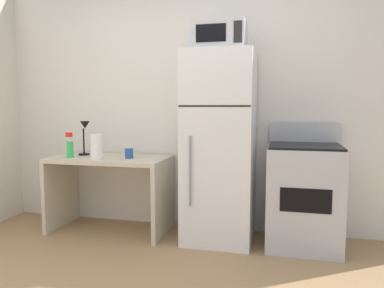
% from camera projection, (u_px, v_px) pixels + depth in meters
% --- Properties ---
extents(wall_back_white, '(5.00, 0.10, 2.60)m').
position_uv_depth(wall_back_white, '(202.00, 102.00, 3.83)').
color(wall_back_white, silver).
rests_on(wall_back_white, ground).
extents(desk, '(1.16, 0.62, 0.75)m').
position_uv_depth(desk, '(110.00, 179.00, 3.74)').
color(desk, beige).
rests_on(desk, ground).
extents(desk_lamp, '(0.14, 0.12, 0.35)m').
position_uv_depth(desk_lamp, '(85.00, 132.00, 3.82)').
color(desk_lamp, black).
rests_on(desk_lamp, desk).
extents(spray_bottle, '(0.06, 0.06, 0.25)m').
position_uv_depth(spray_bottle, '(70.00, 148.00, 3.68)').
color(spray_bottle, green).
rests_on(spray_bottle, desk).
extents(paper_towel_roll, '(0.11, 0.11, 0.24)m').
position_uv_depth(paper_towel_roll, '(97.00, 147.00, 3.57)').
color(paper_towel_roll, white).
rests_on(paper_towel_roll, desk).
extents(coffee_mug, '(0.08, 0.08, 0.09)m').
position_uv_depth(coffee_mug, '(129.00, 153.00, 3.63)').
color(coffee_mug, '#264C99').
rests_on(coffee_mug, desk).
extents(refrigerator, '(0.63, 0.63, 1.75)m').
position_uv_depth(refrigerator, '(219.00, 148.00, 3.45)').
color(refrigerator, white).
rests_on(refrigerator, ground).
extents(microwave, '(0.46, 0.35, 0.26)m').
position_uv_depth(microwave, '(220.00, 36.00, 3.33)').
color(microwave, '#B7B7BC').
rests_on(microwave, refrigerator).
extents(oven_range, '(0.64, 0.61, 1.10)m').
position_uv_depth(oven_range, '(304.00, 195.00, 3.32)').
color(oven_range, '#B7B7BC').
rests_on(oven_range, ground).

